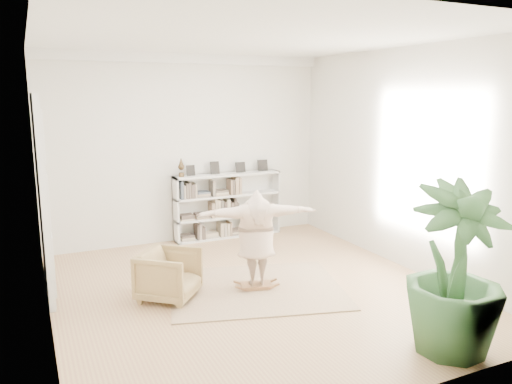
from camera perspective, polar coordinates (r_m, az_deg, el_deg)
floor at (r=7.51m, az=-0.47°, el=-11.15°), size 6.00×6.00×0.00m
room_shell at (r=9.73m, az=-7.96°, el=14.89°), size 6.00×6.00×6.00m
doors at (r=7.76m, az=-23.21°, el=-0.52°), size 0.09×1.78×2.92m
bookshelf at (r=10.08m, az=-3.28°, el=-1.61°), size 2.20×0.35×1.64m
armchair at (r=7.20m, az=-9.92°, el=-9.31°), size 1.07×1.07×0.70m
rug at (r=7.54m, az=0.04°, el=-10.96°), size 2.94×2.59×0.02m
rocker_board at (r=7.52m, az=0.04°, el=-10.58°), size 0.51×0.38×0.10m
person at (r=7.28m, az=0.04°, el=-4.99°), size 1.81×0.92×1.42m
houseplant at (r=5.92m, az=21.79°, el=-8.21°), size 1.27×1.27×1.92m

